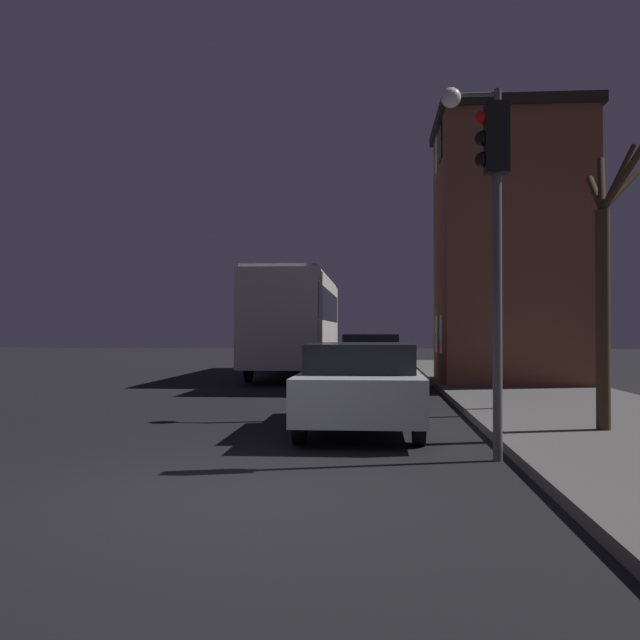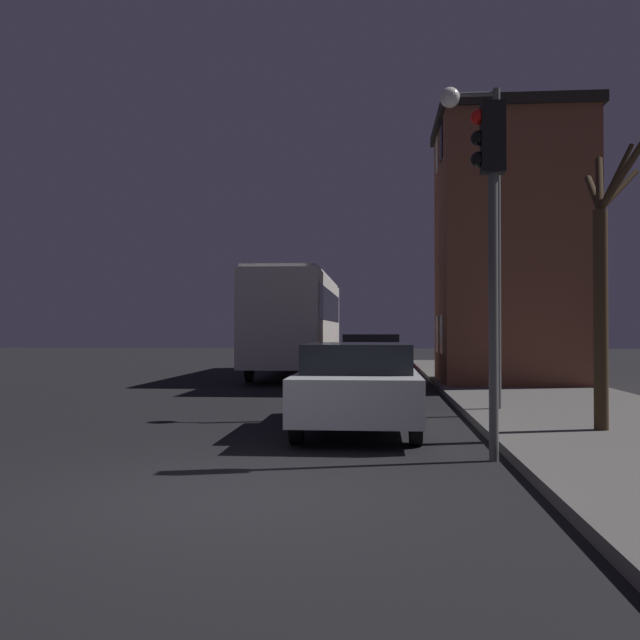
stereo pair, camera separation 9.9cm
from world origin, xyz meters
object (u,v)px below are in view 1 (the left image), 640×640
(traffic_light, at_px, (494,204))
(car_mid_lane, at_px, (371,359))
(streetlamp, at_px, (482,193))
(car_near_lane, at_px, (361,384))
(car_far_lane, at_px, (366,350))
(bare_tree, at_px, (605,284))
(bus, at_px, (297,317))

(traffic_light, xyz_separation_m, car_mid_lane, (-1.64, 11.99, -2.45))
(streetlamp, xyz_separation_m, car_near_lane, (-2.31, -2.21, -3.56))
(car_mid_lane, height_order, car_far_lane, car_mid_lane)
(bare_tree, relative_size, car_far_lane, 0.95)
(streetlamp, xyz_separation_m, bare_tree, (1.43, -2.82, -1.96))
(bus, height_order, car_far_lane, bus)
(streetlamp, xyz_separation_m, car_far_lane, (-2.46, 16.82, -3.53))
(traffic_light, height_order, car_near_lane, traffic_light)
(bare_tree, height_order, car_near_lane, bare_tree)
(car_near_lane, xyz_separation_m, car_far_lane, (-0.15, 19.03, 0.03))
(traffic_light, bearing_deg, bus, 104.51)
(bus, distance_m, car_near_lane, 14.71)
(streetlamp, height_order, bus, streetlamp)
(traffic_light, distance_m, bare_tree, 2.99)
(bare_tree, relative_size, car_mid_lane, 1.12)
(streetlamp, distance_m, bus, 13.34)
(bare_tree, xyz_separation_m, car_far_lane, (-3.89, 19.65, -1.57))
(bare_tree, relative_size, bus, 0.39)
(bare_tree, height_order, bus, bare_tree)
(bus, relative_size, car_mid_lane, 2.88)
(streetlamp, height_order, car_mid_lane, streetlamp)
(car_mid_lane, bearing_deg, car_far_lane, 91.53)
(streetlamp, relative_size, bus, 0.56)
(streetlamp, distance_m, car_far_lane, 17.37)
(bare_tree, bearing_deg, car_near_lane, 170.69)
(streetlamp, relative_size, car_far_lane, 1.36)
(traffic_light, relative_size, car_far_lane, 0.99)
(traffic_light, distance_m, car_mid_lane, 12.34)
(traffic_light, distance_m, car_near_lane, 4.03)
(traffic_light, height_order, car_far_lane, traffic_light)
(traffic_light, relative_size, bus, 0.40)
(streetlamp, relative_size, car_mid_lane, 1.60)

